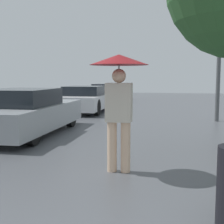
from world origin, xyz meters
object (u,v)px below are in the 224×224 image
at_px(parked_car_third, 86,99).
at_px(street_lamp, 219,44).
at_px(parked_car_second, 26,113).
at_px(parked_car_farthest, 108,93).
at_px(pedestrian, 119,84).

height_order(parked_car_third, street_lamp, street_lamp).
height_order(parked_car_second, parked_car_farthest, parked_car_second).
distance_m(pedestrian, parked_car_second, 4.30).
bearing_deg(pedestrian, parked_car_farthest, 102.13).
xyz_separation_m(parked_car_second, parked_car_third, (0.15, 5.60, -0.03)).
bearing_deg(parked_car_second, street_lamp, 32.86).
distance_m(pedestrian, parked_car_third, 9.03).
bearing_deg(street_lamp, parked_car_third, 158.82).
relative_size(pedestrian, street_lamp, 0.41).
distance_m(pedestrian, street_lamp, 6.99).
relative_size(parked_car_second, parked_car_third, 1.04).
relative_size(pedestrian, parked_car_third, 0.45).
bearing_deg(parked_car_second, parked_car_third, 88.47).
bearing_deg(parked_car_farthest, parked_car_third, -87.79).
height_order(parked_car_second, street_lamp, street_lamp).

